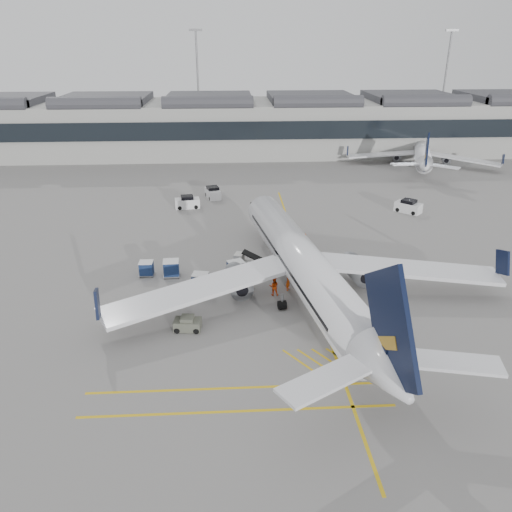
{
  "coord_description": "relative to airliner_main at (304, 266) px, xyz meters",
  "views": [
    {
      "loc": [
        1.69,
        -39.62,
        23.56
      ],
      "look_at": [
        4.23,
        4.91,
        4.0
      ],
      "focal_mm": 35.0,
      "sensor_mm": 36.0,
      "label": 1
    }
  ],
  "objects": [
    {
      "name": "service_van_mid",
      "position": [
        -9.67,
        33.87,
        -2.51
      ],
      "size": [
        2.75,
        3.99,
        1.87
      ],
      "rotation": [
        0.0,
        0.0,
        1.85
      ],
      "color": "silver",
      "rests_on": "ground"
    },
    {
      "name": "safety_cone_engine",
      "position": [
        6.92,
        5.52,
        -3.1
      ],
      "size": [
        0.34,
        0.34,
        0.48
      ],
      "primitive_type": "cone",
      "color": "#F24C0A",
      "rests_on": "ground"
    },
    {
      "name": "airliner_far",
      "position": [
        31.65,
        54.04,
        -0.8
      ],
      "size": [
        28.31,
        31.41,
        8.66
      ],
      "rotation": [
        0.0,
        0.0,
        -0.32
      ],
      "color": "white",
      "rests_on": "ground"
    },
    {
      "name": "terminal",
      "position": [
        -8.85,
        68.16,
        2.8
      ],
      "size": [
        200.0,
        20.45,
        12.4
      ],
      "color": "#9E9E99",
      "rests_on": "ground"
    },
    {
      "name": "service_van_right",
      "position": [
        19.15,
        25.1,
        -2.49
      ],
      "size": [
        3.94,
        3.88,
        1.9
      ],
      "rotation": [
        0.0,
        0.0,
        -0.76
      ],
      "color": "silver",
      "rests_on": "ground"
    },
    {
      "name": "apron_markings",
      "position": [
        1.15,
        6.24,
        -3.34
      ],
      "size": [
        0.25,
        60.0,
        0.01
      ],
      "primitive_type": "cube",
      "color": "gold",
      "rests_on": "ground"
    },
    {
      "name": "baggage_cart_b",
      "position": [
        -10.21,
        2.06,
        -2.39
      ],
      "size": [
        1.94,
        1.71,
        1.78
      ],
      "rotation": [
        0.0,
        0.0,
        -0.2
      ],
      "color": "gray",
      "rests_on": "ground"
    },
    {
      "name": "baggage_cart_d",
      "position": [
        -16.15,
        5.68,
        -2.47
      ],
      "size": [
        1.57,
        1.31,
        1.63
      ],
      "rotation": [
        0.0,
        0.0,
        -0.02
      ],
      "color": "gray",
      "rests_on": "ground"
    },
    {
      "name": "pushback_tug",
      "position": [
        -11.01,
        -5.53,
        -2.76
      ],
      "size": [
        2.47,
        1.67,
        1.31
      ],
      "rotation": [
        0.0,
        0.0,
        -0.11
      ],
      "color": "#55574A",
      "rests_on": "ground"
    },
    {
      "name": "airliner_main",
      "position": [
        0.0,
        0.0,
        0.0
      ],
      "size": [
        38.66,
        42.56,
        11.38
      ],
      "rotation": [
        0.0,
        0.0,
        0.16
      ],
      "color": "white",
      "rests_on": "ground"
    },
    {
      "name": "baggage_cart_c",
      "position": [
        -13.46,
        5.32,
        -2.35
      ],
      "size": [
        1.85,
        1.56,
        1.85
      ],
      "rotation": [
        0.0,
        0.0,
        0.06
      ],
      "color": "gray",
      "rests_on": "ground"
    },
    {
      "name": "ramp_agent_a",
      "position": [
        -1.33,
        1.52,
        -2.42
      ],
      "size": [
        0.7,
        0.8,
        1.85
      ],
      "primitive_type": "imported",
      "rotation": [
        0.0,
        0.0,
        1.11
      ],
      "color": "#EA4D0C",
      "rests_on": "ground"
    },
    {
      "name": "ramp_agent_b",
      "position": [
        -2.88,
        0.48,
        -2.37
      ],
      "size": [
        1.0,
        0.8,
        1.95
      ],
      "primitive_type": "imported",
      "rotation": [
        0.0,
        0.0,
        3.08
      ],
      "color": "#FB490D",
      "rests_on": "ground"
    },
    {
      "name": "ground",
      "position": [
        -8.85,
        -3.76,
        -3.34
      ],
      "size": [
        220.0,
        220.0,
        0.0
      ],
      "primitive_type": "plane",
      "color": "gray",
      "rests_on": "ground"
    },
    {
      "name": "belt_loader",
      "position": [
        -5.16,
        7.14,
        -2.77
      ],
      "size": [
        4.97,
        2.79,
        1.97
      ],
      "rotation": [
        0.0,
        0.0,
        -0.32
      ],
      "color": "#B8B6AF",
      "rests_on": "ground"
    },
    {
      "name": "baggage_cart_a",
      "position": [
        -6.54,
        4.7,
        -2.35
      ],
      "size": [
        2.19,
        2.02,
        1.86
      ],
      "rotation": [
        0.0,
        0.0,
        0.4
      ],
      "color": "gray",
      "rests_on": "ground"
    },
    {
      "name": "light_masts",
      "position": [
        -10.51,
        82.24,
        11.15
      ],
      "size": [
        113.0,
        0.6,
        25.45
      ],
      "color": "slate",
      "rests_on": "ground"
    },
    {
      "name": "service_van_left",
      "position": [
        -13.39,
        28.99,
        -2.51
      ],
      "size": [
        3.85,
        2.29,
        1.87
      ],
      "rotation": [
        0.0,
        0.0,
        0.13
      ],
      "color": "silver",
      "rests_on": "ground"
    },
    {
      "name": "safety_cone_nose",
      "position": [
        2.64,
        16.12,
        -3.1
      ],
      "size": [
        0.35,
        0.35,
        0.48
      ],
      "primitive_type": "cone",
      "color": "#F24C0A",
      "rests_on": "ground"
    }
  ]
}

